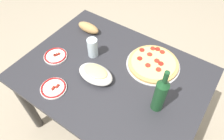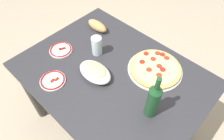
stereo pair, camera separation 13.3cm
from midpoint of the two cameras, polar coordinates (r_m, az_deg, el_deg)
The scene contains 9 objects.
ground_plane at distance 1.97m, azimuth 1.98°, elevation -14.32°, with size 8.00×8.00×0.00m, color tan.
dining_table at distance 1.45m, azimuth 2.63°, elevation -4.00°, with size 1.20×0.91×0.73m.
pepperoni_pizza at distance 1.40m, azimuth 14.54°, elevation 0.26°, with size 0.36×0.36×0.03m.
baked_pasta_dish at distance 1.31m, azimuth -1.86°, elevation -0.57°, with size 0.24×0.15×0.08m.
wine_bottle at distance 1.12m, azimuth 14.74°, elevation -8.37°, with size 0.07×0.07×0.32m.
water_glass at distance 1.43m, azimuth -1.58°, elevation 6.60°, with size 0.07×0.07×0.14m, color silver.
side_plate_near at distance 1.51m, azimuth -11.58°, elevation 5.37°, with size 0.16×0.16×0.02m.
side_plate_far at distance 1.34m, azimuth -13.40°, elevation -2.98°, with size 0.16×0.16×0.02m.
bread_loaf at distance 1.65m, azimuth -1.75°, elevation 12.03°, with size 0.19×0.08×0.07m, color tan.
Camera 2 is at (0.58, -0.62, 1.78)m, focal length 33.01 mm.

